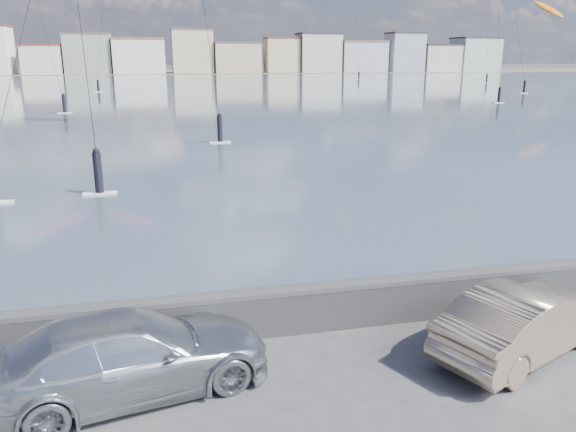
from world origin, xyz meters
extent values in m
plane|color=#333335|center=(0.00, 0.00, 0.00)|extent=(700.00, 700.00, 0.00)
cube|color=#384D5D|center=(0.00, 91.50, 0.01)|extent=(500.00, 177.00, 0.00)
cube|color=#4C473D|center=(0.00, 200.00, 0.01)|extent=(500.00, 60.00, 0.00)
cube|color=#28282B|center=(0.00, 2.70, 0.45)|extent=(400.00, 0.35, 0.90)
cylinder|color=#28282B|center=(0.00, 2.70, 0.90)|extent=(400.00, 0.36, 0.36)
cube|color=silver|center=(-35.00, 186.00, 4.25)|extent=(12.00, 10.00, 8.50)
cube|color=brown|center=(-35.00, 186.00, 8.80)|extent=(12.24, 10.20, 0.60)
cube|color=gray|center=(-21.50, 186.00, 6.00)|extent=(14.00, 11.00, 12.00)
cube|color=#4C423D|center=(-21.50, 186.00, 12.30)|extent=(14.28, 11.22, 0.60)
cube|color=white|center=(-6.00, 186.00, 5.25)|extent=(16.00, 13.00, 10.50)
cube|color=brown|center=(-6.00, 186.00, 10.80)|extent=(16.32, 13.26, 0.60)
cube|color=beige|center=(11.00, 186.00, 6.75)|extent=(13.00, 10.00, 13.50)
cube|color=#4C423D|center=(11.00, 186.00, 13.80)|extent=(13.26, 10.20, 0.60)
cube|color=#CCB293|center=(25.50, 186.00, 4.75)|extent=(15.00, 12.00, 9.50)
cube|color=#4C423D|center=(25.50, 186.00, 9.80)|extent=(15.30, 12.24, 0.60)
cube|color=beige|center=(41.00, 186.00, 5.50)|extent=(11.00, 9.00, 11.00)
cube|color=brown|center=(41.00, 186.00, 11.30)|extent=(11.22, 9.18, 0.60)
cube|color=beige|center=(54.00, 186.00, 6.25)|extent=(14.00, 11.00, 12.50)
cube|color=#2D2D33|center=(54.00, 186.00, 12.80)|extent=(14.28, 11.22, 0.60)
cube|color=#B2B7C6|center=(69.50, 186.00, 5.00)|extent=(16.00, 12.00, 10.00)
cube|color=brown|center=(69.50, 186.00, 10.30)|extent=(16.32, 12.24, 0.60)
cube|color=#9EA8B7|center=(86.00, 186.00, 6.50)|extent=(12.00, 10.00, 13.00)
cube|color=#2D2D33|center=(86.00, 186.00, 13.30)|extent=(12.24, 10.20, 0.60)
cube|color=beige|center=(99.50, 186.00, 4.50)|extent=(14.00, 11.00, 9.00)
cube|color=#2D2D33|center=(99.50, 186.00, 9.30)|extent=(14.28, 11.22, 0.60)
cube|color=#B7C6BC|center=(114.00, 186.00, 5.75)|extent=(15.00, 12.00, 11.50)
cube|color=#383330|center=(114.00, 186.00, 11.80)|extent=(15.30, 12.24, 0.60)
imported|color=#B0B3B8|center=(-2.46, 1.21, 0.71)|extent=(5.22, 2.98, 1.42)
imported|color=tan|center=(5.01, 0.84, 0.69)|extent=(4.42, 3.03, 1.38)
cube|color=white|center=(2.34, 30.03, 0.05)|extent=(1.40, 0.42, 0.08)
cylinder|color=black|center=(2.34, 30.03, 0.95)|extent=(0.36, 0.36, 1.70)
sphere|color=black|center=(2.34, 30.03, 1.85)|extent=(0.28, 0.28, 0.28)
cube|color=white|center=(-4.30, 16.53, 0.05)|extent=(1.40, 0.42, 0.08)
cylinder|color=black|center=(-4.30, 16.53, 0.95)|extent=(0.36, 0.36, 1.70)
sphere|color=black|center=(-4.30, 16.53, 1.85)|extent=(0.28, 0.28, 0.28)
cube|color=white|center=(-10.85, 53.75, 0.05)|extent=(1.40, 0.42, 0.08)
cylinder|color=black|center=(-10.85, 53.75, 0.95)|extent=(0.36, 0.36, 1.70)
sphere|color=black|center=(-10.85, 53.75, 1.85)|extent=(0.28, 0.28, 0.28)
cylinder|color=black|center=(-12.37, 57.48, 7.47)|extent=(3.08, 7.48, 12.35)
cube|color=white|center=(47.01, 125.64, 0.05)|extent=(1.40, 0.42, 0.08)
cylinder|color=black|center=(47.01, 125.64, 0.95)|extent=(0.36, 0.36, 1.70)
sphere|color=black|center=(47.01, 125.64, 1.85)|extent=(0.28, 0.28, 0.28)
cube|color=white|center=(39.65, 55.08, 0.05)|extent=(1.40, 0.42, 0.08)
cylinder|color=black|center=(39.65, 55.08, 0.95)|extent=(0.36, 0.36, 1.70)
sphere|color=black|center=(39.65, 55.08, 1.85)|extent=(0.28, 0.28, 0.28)
ellipsoid|color=orange|center=(79.87, 101.78, 15.06)|extent=(4.19, 8.27, 4.77)
cylinder|color=black|center=(79.26, 94.71, 8.18)|extent=(1.26, 14.17, 13.78)
cube|color=white|center=(-10.60, 88.93, 0.05)|extent=(1.40, 0.42, 0.08)
cylinder|color=black|center=(-10.60, 88.93, 0.95)|extent=(0.36, 0.36, 1.70)
sphere|color=black|center=(-10.60, 88.93, 1.85)|extent=(0.28, 0.28, 0.28)
cylinder|color=black|center=(-9.35, 93.19, 12.53)|extent=(2.54, 8.54, 22.47)
cube|color=white|center=(54.24, 70.79, 0.05)|extent=(1.40, 0.42, 0.08)
cylinder|color=black|center=(54.24, 70.79, 0.95)|extent=(0.36, 0.36, 1.70)
sphere|color=black|center=(54.24, 70.79, 1.85)|extent=(0.28, 0.28, 0.28)
cube|color=white|center=(67.16, 101.99, 0.05)|extent=(1.40, 0.42, 0.08)
cylinder|color=black|center=(67.16, 101.99, 0.95)|extent=(0.36, 0.36, 1.70)
sphere|color=black|center=(67.16, 101.99, 1.85)|extent=(0.28, 0.28, 0.28)
cylinder|color=black|center=(68.79, 106.74, 16.82)|extent=(3.31, 9.53, 31.05)
camera|label=1|loc=(-1.75, -7.84, 5.68)|focal=35.00mm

